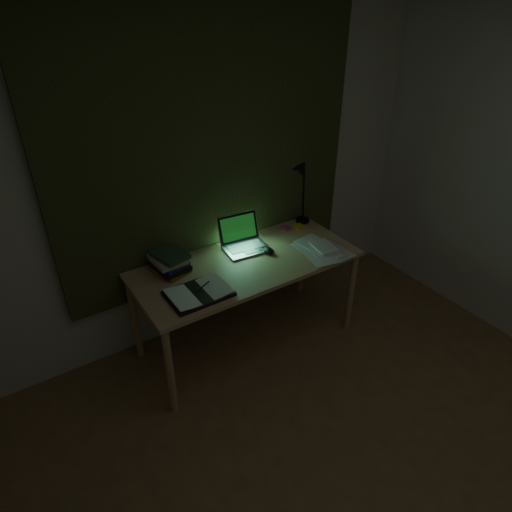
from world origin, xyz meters
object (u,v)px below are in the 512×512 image
at_px(desk_lamp, 305,187).
at_px(loose_papers, 317,248).
at_px(laptop, 247,236).
at_px(desk, 247,304).
at_px(open_textbook, 199,293).
at_px(book_stack, 169,262).

bearing_deg(desk_lamp, loose_papers, -127.56).
xyz_separation_m(laptop, desk_lamp, (0.61, 0.13, 0.18)).
relative_size(laptop, loose_papers, 1.05).
xyz_separation_m(desk, desk_lamp, (0.70, 0.27, 0.65)).
height_order(loose_papers, desk_lamp, desk_lamp).
height_order(open_textbook, desk_lamp, desk_lamp).
distance_m(open_textbook, loose_papers, 0.96).
bearing_deg(book_stack, desk, -20.41).
height_order(open_textbook, loose_papers, open_textbook).
relative_size(laptop, book_stack, 1.52).
height_order(desk, desk_lamp, desk_lamp).
xyz_separation_m(desk, book_stack, (-0.48, 0.18, 0.43)).
height_order(laptop, desk_lamp, desk_lamp).
xyz_separation_m(desk, laptop, (0.09, 0.14, 0.46)).
distance_m(laptop, open_textbook, 0.62).
bearing_deg(laptop, loose_papers, -26.56).
distance_m(open_textbook, desk_lamp, 1.25).
height_order(desk, loose_papers, loose_papers).
bearing_deg(loose_papers, book_stack, 162.95).
relative_size(open_textbook, loose_papers, 1.16).
relative_size(desk, open_textbook, 4.05).
bearing_deg(laptop, book_stack, -178.03).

